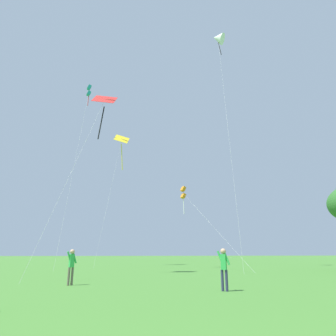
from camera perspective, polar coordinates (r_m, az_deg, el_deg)
The scene contains 7 objects.
kite_orange_box at distance 34.55m, azimuth 2.89°, elevation -4.73°, with size 3.77×9.68×8.78m.
kite_white_distant at distance 45.30m, azimuth 9.25°, elevation 22.63°, with size 4.33×11.82×30.35m.
kite_yellow_diamond at distance 42.62m, azimuth -8.62°, elevation 3.81°, with size 3.63×6.65×17.59m.
kite_teal_box at distance 44.83m, azimuth -14.46°, elevation 13.54°, with size 1.43×9.16×23.92m.
kite_red_high at distance 26.86m, azimuth -12.00°, elevation 10.72°, with size 4.58×7.16×14.84m.
person_with_spool at distance 13.62m, azimuth 10.30°, elevation -17.29°, with size 0.50×0.37×1.69m.
person_foreground_watcher at distance 16.54m, azimuth -17.46°, elevation -16.51°, with size 0.51×0.34×1.69m.
Camera 1 is at (-1.87, -2.04, 1.49)m, focal length 32.89 mm.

